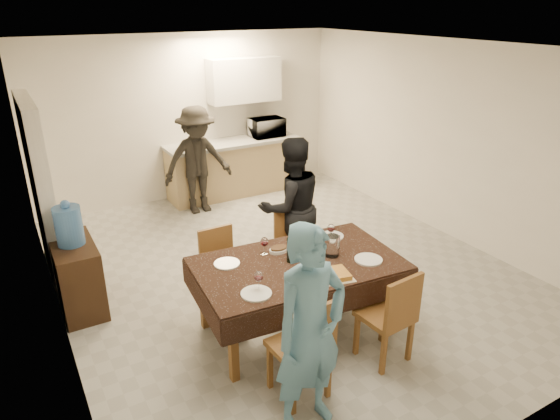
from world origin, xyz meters
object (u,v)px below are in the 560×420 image
(water_jug, at_px, (69,226))
(person_kitchen, at_px, (197,161))
(savoury_tart, at_px, (330,275))
(person_far, at_px, (291,207))
(console, at_px, (78,276))
(water_pitcher, at_px, (332,246))
(person_near, at_px, (310,331))
(wine_bottle, at_px, (291,245))
(dining_table, at_px, (298,265))
(microwave, at_px, (267,127))

(water_jug, xyz_separation_m, person_kitchen, (2.08, 1.88, -0.14))
(savoury_tart, distance_m, person_far, 1.50)
(console, height_order, water_pitcher, water_pitcher)
(savoury_tart, bearing_deg, person_kitchen, 87.11)
(water_jug, height_order, person_kitchen, person_kitchen)
(person_near, bearing_deg, wine_bottle, 59.42)
(water_pitcher, relative_size, person_near, 0.13)
(savoury_tart, bearing_deg, dining_table, 104.74)
(console, xyz_separation_m, person_far, (2.34, -0.41, 0.45))
(console, bearing_deg, wine_bottle, -39.00)
(water_pitcher, distance_m, person_near, 1.35)
(dining_table, height_order, water_pitcher, water_pitcher)
(dining_table, relative_size, water_pitcher, 9.53)
(console, xyz_separation_m, wine_bottle, (1.74, -1.41, 0.54))
(microwave, relative_size, person_near, 0.33)
(dining_table, distance_m, water_jug, 2.32)
(person_near, bearing_deg, water_jug, 110.19)
(console, relative_size, microwave, 1.46)
(dining_table, xyz_separation_m, person_kitchen, (0.29, 3.34, 0.10))
(savoury_tart, height_order, person_near, person_near)
(wine_bottle, xyz_separation_m, person_far, (0.60, 1.00, -0.09))
(water_pitcher, relative_size, microwave, 0.38)
(dining_table, xyz_separation_m, savoury_tart, (0.10, -0.38, 0.06))
(dining_table, height_order, wine_bottle, wine_bottle)
(water_jug, height_order, person_far, person_far)
(microwave, height_order, person_near, person_near)
(person_far, relative_size, person_kitchen, 1.01)
(console, xyz_separation_m, savoury_tart, (1.89, -1.84, 0.40))
(water_jug, xyz_separation_m, person_far, (2.34, -0.41, -0.13))
(person_far, bearing_deg, dining_table, 65.07)
(savoury_tart, relative_size, person_kitchen, 0.24)
(person_far, bearing_deg, console, -7.23)
(dining_table, height_order, person_kitchen, person_kitchen)
(water_jug, xyz_separation_m, water_pitcher, (2.14, -1.51, -0.10))
(microwave, bearing_deg, wine_bottle, 64.71)
(console, height_order, person_far, person_far)
(dining_table, distance_m, water_pitcher, 0.38)
(console, bearing_deg, savoury_tart, -44.21)
(savoury_tart, bearing_deg, water_pitcher, 52.85)
(savoury_tart, bearing_deg, person_far, 72.53)
(water_jug, bearing_deg, person_kitchen, 42.14)
(water_jug, xyz_separation_m, microwave, (3.51, 2.33, 0.11))
(dining_table, xyz_separation_m, water_pitcher, (0.35, -0.05, 0.14))
(dining_table, height_order, person_near, person_near)
(savoury_tart, bearing_deg, microwave, 68.80)
(dining_table, bearing_deg, person_far, 67.01)
(dining_table, relative_size, wine_bottle, 5.97)
(dining_table, xyz_separation_m, microwave, (1.72, 3.79, 0.35))
(console, height_order, person_kitchen, person_kitchen)
(console, bearing_deg, water_jug, 0.00)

